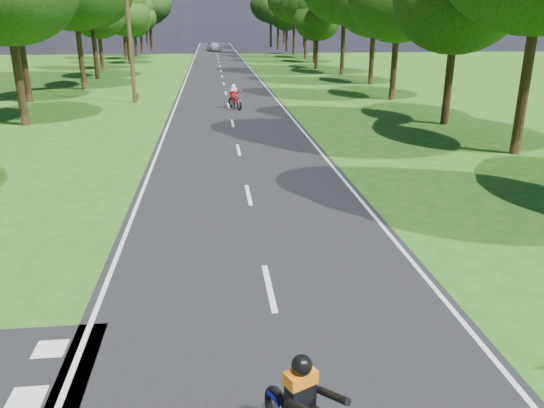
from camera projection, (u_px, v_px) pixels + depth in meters
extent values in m
plane|color=#1F5513|center=(282.00, 346.00, 8.81)|extent=(160.00, 160.00, 0.00)
cube|color=black|center=(221.00, 71.00, 55.72)|extent=(7.00, 140.00, 0.02)
cube|color=silver|center=(269.00, 287.00, 10.68)|extent=(0.12, 2.00, 0.01)
cube|color=silver|center=(249.00, 195.00, 16.31)|extent=(0.12, 2.00, 0.01)
cube|color=silver|center=(239.00, 150.00, 21.94)|extent=(0.12, 2.00, 0.01)
cube|color=silver|center=(233.00, 123.00, 27.57)|extent=(0.12, 2.00, 0.01)
cube|color=silver|center=(229.00, 106.00, 33.20)|extent=(0.12, 2.00, 0.01)
cube|color=silver|center=(226.00, 93.00, 38.83)|extent=(0.12, 2.00, 0.01)
cube|color=silver|center=(224.00, 84.00, 44.46)|extent=(0.12, 2.00, 0.01)
cube|color=silver|center=(222.00, 76.00, 50.09)|extent=(0.12, 2.00, 0.01)
cube|color=silver|center=(221.00, 71.00, 55.72)|extent=(0.12, 2.00, 0.01)
cube|color=silver|center=(220.00, 66.00, 61.35)|extent=(0.12, 2.00, 0.01)
cube|color=silver|center=(219.00, 62.00, 66.98)|extent=(0.12, 2.00, 0.01)
cube|color=silver|center=(218.00, 59.00, 72.61)|extent=(0.12, 2.00, 0.01)
cube|color=silver|center=(218.00, 56.00, 78.24)|extent=(0.12, 2.00, 0.01)
cube|color=silver|center=(217.00, 53.00, 83.87)|extent=(0.12, 2.00, 0.01)
cube|color=silver|center=(216.00, 51.00, 89.49)|extent=(0.12, 2.00, 0.01)
cube|color=silver|center=(216.00, 49.00, 95.12)|extent=(0.12, 2.00, 0.01)
cube|color=silver|center=(216.00, 48.00, 100.75)|extent=(0.12, 2.00, 0.01)
cube|color=silver|center=(215.00, 46.00, 106.38)|extent=(0.12, 2.00, 0.01)
cube|color=silver|center=(215.00, 45.00, 112.01)|extent=(0.12, 2.00, 0.01)
cube|color=silver|center=(215.00, 44.00, 117.64)|extent=(0.12, 2.00, 0.01)
cube|color=silver|center=(189.00, 71.00, 55.37)|extent=(0.10, 140.00, 0.01)
cube|color=silver|center=(252.00, 70.00, 56.06)|extent=(0.10, 140.00, 0.01)
cube|color=silver|center=(27.00, 398.00, 7.56)|extent=(0.50, 0.50, 0.01)
cube|color=silver|center=(50.00, 349.00, 8.69)|extent=(0.50, 0.50, 0.01)
cylinder|color=black|center=(20.00, 86.00, 26.53)|extent=(0.40, 0.40, 3.91)
cylinder|color=black|center=(26.00, 72.00, 34.21)|extent=(0.40, 0.40, 3.79)
cylinder|color=black|center=(81.00, 61.00, 40.37)|extent=(0.40, 0.40, 4.32)
cylinder|color=black|center=(95.00, 54.00, 47.34)|extent=(0.40, 0.40, 4.40)
cylinder|color=black|center=(101.00, 54.00, 56.48)|extent=(0.40, 0.40, 3.20)
ellipsoid|color=black|center=(97.00, 15.00, 55.18)|extent=(5.60, 5.60, 4.76)
cylinder|color=black|center=(129.00, 50.00, 63.59)|extent=(0.40, 0.40, 3.22)
ellipsoid|color=black|center=(126.00, 15.00, 62.29)|extent=(5.64, 5.64, 4.79)
ellipsoid|color=black|center=(125.00, 1.00, 61.77)|extent=(4.83, 4.83, 4.11)
cylinder|color=black|center=(125.00, 46.00, 70.65)|extent=(0.40, 0.40, 3.61)
ellipsoid|color=black|center=(122.00, 10.00, 69.18)|extent=(6.31, 6.31, 5.37)
cylinder|color=black|center=(136.00, 47.00, 78.18)|extent=(0.40, 0.40, 2.67)
ellipsoid|color=black|center=(134.00, 23.00, 77.10)|extent=(4.67, 4.67, 3.97)
ellipsoid|color=black|center=(133.00, 14.00, 76.67)|extent=(4.00, 4.00, 3.40)
ellipsoid|color=black|center=(132.00, 4.00, 76.24)|extent=(3.00, 3.00, 2.55)
cylinder|color=black|center=(142.00, 43.00, 86.68)|extent=(0.40, 0.40, 3.09)
ellipsoid|color=black|center=(140.00, 18.00, 85.43)|extent=(5.40, 5.40, 4.59)
ellipsoid|color=black|center=(139.00, 8.00, 84.93)|extent=(4.63, 4.63, 3.93)
cylinder|color=black|center=(151.00, 37.00, 92.67)|extent=(0.40, 0.40, 4.48)
ellipsoid|color=black|center=(149.00, 3.00, 90.85)|extent=(7.84, 7.84, 6.66)
cylinder|color=black|center=(151.00, 36.00, 101.04)|extent=(0.40, 0.40, 4.09)
ellipsoid|color=black|center=(149.00, 8.00, 99.38)|extent=(7.16, 7.16, 6.09)
cylinder|color=black|center=(523.00, 97.00, 20.67)|extent=(0.40, 0.40, 4.56)
cylinder|color=black|center=(448.00, 90.00, 26.92)|extent=(0.40, 0.40, 3.49)
cylinder|color=black|center=(394.00, 72.00, 35.24)|extent=(0.40, 0.40, 3.69)
cylinder|color=black|center=(372.00, 61.00, 43.64)|extent=(0.40, 0.40, 3.74)
ellipsoid|color=black|center=(375.00, 1.00, 42.12)|extent=(6.55, 6.55, 5.57)
cylinder|color=black|center=(343.00, 50.00, 51.24)|extent=(0.40, 0.40, 4.64)
cylinder|color=black|center=(316.00, 55.00, 58.15)|extent=(0.40, 0.40, 2.91)
ellipsoid|color=black|center=(317.00, 20.00, 56.97)|extent=(5.09, 5.09, 4.33)
ellipsoid|color=black|center=(318.00, 6.00, 56.51)|extent=(4.36, 4.36, 3.71)
cylinder|color=black|center=(315.00, 47.00, 65.14)|extent=(0.40, 0.40, 3.88)
ellipsoid|color=black|center=(316.00, 5.00, 63.56)|extent=(6.78, 6.78, 5.77)
cylinder|color=black|center=(306.00, 43.00, 73.07)|extent=(0.40, 0.40, 4.18)
ellipsoid|color=black|center=(306.00, 3.00, 71.38)|extent=(7.31, 7.31, 6.21)
cylinder|color=black|center=(294.00, 39.00, 81.37)|extent=(0.40, 0.40, 4.63)
cylinder|color=black|center=(287.00, 41.00, 88.41)|extent=(0.40, 0.40, 3.36)
ellipsoid|color=black|center=(287.00, 15.00, 87.04)|extent=(5.88, 5.88, 5.00)
ellipsoid|color=black|center=(287.00, 4.00, 86.50)|extent=(5.04, 5.04, 4.29)
cylinder|color=black|center=(278.00, 38.00, 95.01)|extent=(0.40, 0.40, 4.09)
ellipsoid|color=black|center=(278.00, 8.00, 93.35)|extent=(7.15, 7.15, 6.08)
cylinder|color=black|center=(271.00, 35.00, 102.18)|extent=(0.40, 0.40, 4.48)
ellipsoid|color=black|center=(271.00, 5.00, 100.36)|extent=(7.84, 7.84, 6.66)
cylinder|color=black|center=(147.00, 36.00, 109.92)|extent=(0.40, 0.40, 3.84)
ellipsoid|color=black|center=(145.00, 11.00, 108.36)|extent=(6.72, 6.72, 5.71)
ellipsoid|color=black|center=(144.00, 2.00, 107.74)|extent=(5.76, 5.76, 4.90)
cylinder|color=black|center=(284.00, 34.00, 114.79)|extent=(0.40, 0.40, 4.16)
ellipsoid|color=black|center=(284.00, 9.00, 113.10)|extent=(7.28, 7.28, 6.19)
cylinder|color=black|center=(127.00, 39.00, 95.69)|extent=(0.40, 0.40, 3.52)
ellipsoid|color=black|center=(124.00, 14.00, 94.26)|extent=(6.16, 6.16, 5.24)
ellipsoid|color=black|center=(124.00, 3.00, 93.69)|extent=(5.28, 5.28, 4.49)
cylinder|color=black|center=(304.00, 35.00, 101.81)|extent=(0.40, 0.40, 4.48)
ellipsoid|color=black|center=(305.00, 5.00, 99.99)|extent=(7.84, 7.84, 6.66)
cylinder|color=#382616|center=(130.00, 38.00, 33.14)|extent=(0.26, 0.26, 8.00)
imported|color=silver|center=(214.00, 47.00, 89.72)|extent=(2.88, 4.75, 1.51)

